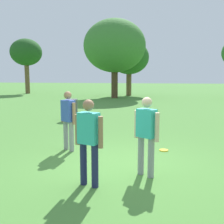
# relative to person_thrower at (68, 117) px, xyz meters

# --- Properties ---
(ground_plane) EXTENTS (120.00, 120.00, 0.00)m
(ground_plane) POSITION_rel_person_thrower_xyz_m (1.59, -0.99, -0.94)
(ground_plane) COLOR #4C8438
(person_thrower) EXTENTS (0.52, 0.40, 1.64)m
(person_thrower) POSITION_rel_person_thrower_xyz_m (0.00, 0.00, 0.00)
(person_thrower) COLOR gray
(person_thrower) RESTS_ON ground
(person_catcher) EXTENTS (0.52, 0.40, 1.64)m
(person_catcher) POSITION_rel_person_thrower_xyz_m (2.18, -1.53, 0.00)
(person_catcher) COLOR gray
(person_catcher) RESTS_ON ground
(person_bystander) EXTENTS (0.58, 0.34, 1.64)m
(person_bystander) POSITION_rel_person_thrower_xyz_m (1.15, -2.22, 0.00)
(person_bystander) COLOR #1E234C
(person_bystander) RESTS_ON ground
(frisbee) EXTENTS (0.24, 0.24, 0.03)m
(frisbee) POSITION_rel_person_thrower_xyz_m (2.60, 0.40, -0.93)
(frisbee) COLOR yellow
(frisbee) RESTS_ON ground
(trash_can_beside_table) EXTENTS (0.59, 0.59, 0.96)m
(trash_can_beside_table) POSITION_rel_person_thrower_xyz_m (-1.52, 4.90, -0.46)
(trash_can_beside_table) COLOR #515156
(trash_can_beside_table) RESTS_ON ground
(tree_tall_left) EXTENTS (3.43, 3.43, 5.98)m
(tree_tall_left) POSITION_rel_person_thrower_xyz_m (-11.87, 20.91, 3.51)
(tree_tall_left) COLOR brown
(tree_tall_left) RESTS_ON ground
(tree_broad_center) EXTENTS (5.49, 5.49, 6.94)m
(tree_broad_center) POSITION_rel_person_thrower_xyz_m (-1.40, 16.88, 3.64)
(tree_broad_center) COLOR #4C3823
(tree_broad_center) RESTS_ON ground
(tree_far_right) EXTENTS (3.92, 3.92, 5.45)m
(tree_far_right) POSITION_rel_person_thrower_xyz_m (-0.41, 19.85, 2.81)
(tree_far_right) COLOR brown
(tree_far_right) RESTS_ON ground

